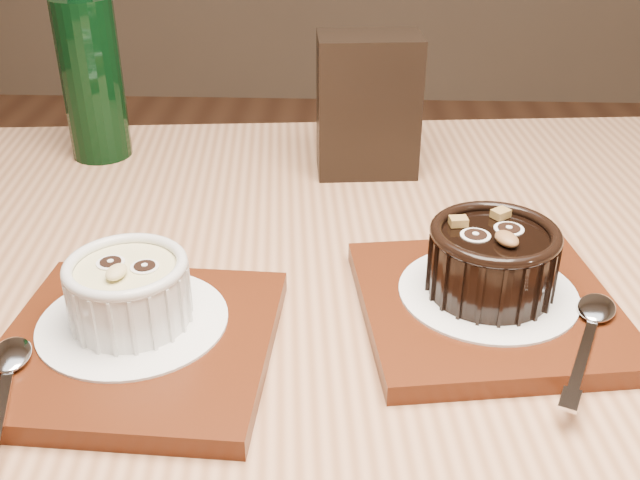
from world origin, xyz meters
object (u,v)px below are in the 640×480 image
at_px(ramekin_dark, 492,257).
at_px(green_bottle, 91,73).
at_px(table, 336,405).
at_px(tray_right, 487,307).
at_px(ramekin_white, 128,289).
at_px(tray_left, 137,346).
at_px(condiment_stand, 368,105).

relative_size(ramekin_dark, green_bottle, 0.39).
bearing_deg(green_bottle, table, -47.98).
bearing_deg(tray_right, ramekin_white, -170.83).
relative_size(tray_left, ramekin_dark, 1.96).
bearing_deg(ramekin_white, green_bottle, 120.15).
height_order(table, ramekin_white, ramekin_white).
height_order(tray_left, tray_right, same).
bearing_deg(table, tray_right, -0.25).
xyz_separation_m(ramekin_white, tray_right, (0.25, 0.04, -0.03)).
bearing_deg(tray_right, green_bottle, 141.95).
xyz_separation_m(table, condiment_stand, (0.02, 0.26, 0.16)).
bearing_deg(condiment_stand, ramekin_dark, -71.32).
height_order(table, tray_left, tray_left).
relative_size(tray_left, condiment_stand, 1.29).
bearing_deg(condiment_stand, tray_left, -116.66).
relative_size(table, green_bottle, 5.41).
xyz_separation_m(tray_left, tray_right, (0.24, 0.06, 0.00)).
bearing_deg(condiment_stand, green_bottle, 173.87).
relative_size(ramekin_white, tray_right, 0.46).
bearing_deg(tray_left, green_bottle, 110.14).
relative_size(condiment_stand, green_bottle, 0.60).
distance_m(ramekin_white, ramekin_dark, 0.25).
bearing_deg(tray_left, ramekin_dark, 14.44).
xyz_separation_m(ramekin_white, green_bottle, (-0.12, 0.33, 0.05)).
bearing_deg(ramekin_white, tray_left, -60.10).
bearing_deg(green_bottle, ramekin_dark, -37.39).
xyz_separation_m(table, tray_right, (0.11, -0.00, 0.10)).
bearing_deg(ramekin_dark, condiment_stand, 85.83).
bearing_deg(table, ramekin_dark, 3.05).
bearing_deg(tray_left, table, 23.06).
bearing_deg(condiment_stand, tray_right, -71.88).
distance_m(table, ramekin_white, 0.20).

